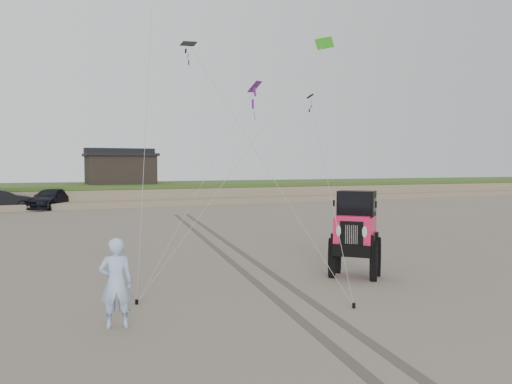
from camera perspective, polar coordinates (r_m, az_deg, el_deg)
ground at (r=12.74m, az=0.48°, el=-12.54°), size 160.00×160.00×0.00m
dune_ridge at (r=49.04m, az=-17.64°, el=-0.17°), size 160.00×14.25×1.73m
cabin at (r=48.72m, az=-15.28°, el=2.69°), size 6.40×5.40×3.35m
truck_b at (r=42.08m, az=-27.15°, el=-0.87°), size 5.19×2.62×1.63m
truck_c at (r=43.03m, az=-22.37°, el=-0.73°), size 4.71×5.74×1.57m
jeep at (r=15.60m, az=11.24°, el=-5.74°), size 5.77×5.73×2.12m
man at (r=11.04m, az=-15.71°, el=-9.97°), size 0.76×0.56×1.91m
kite_flock at (r=23.75m, az=-0.26°, el=15.59°), size 7.45×8.80×8.53m
stake_main at (r=12.93m, az=-13.48°, el=-12.11°), size 0.08×0.08×0.12m
stake_aux at (r=12.49m, az=11.12°, el=-12.62°), size 0.08×0.08×0.12m
tire_tracks at (r=20.73m, az=-3.49°, el=-6.47°), size 5.22×29.74×0.01m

